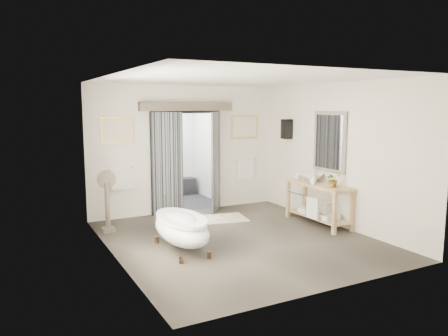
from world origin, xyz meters
The scene contains 13 objects.
ground_plane centered at (0.00, 0.00, 0.00)m, with size 5.00×5.00×0.00m, color #544B41.
room_shell centered at (-0.04, -0.13, 1.86)m, with size 4.52×5.02×2.91m.
shower_room centered at (0.00, 3.99, 0.91)m, with size 2.22×2.01×2.51m.
back_wall_dressing centered at (0.00, 2.32, 1.56)m, with size 3.82×0.72×2.52m.
clawfoot_tub centered at (-1.16, -0.07, 0.39)m, with size 0.73×1.64×0.80m.
vanity centered at (1.95, 0.16, 0.51)m, with size 0.57×1.60×0.85m.
pedestal_mirror centered at (-2.02, 1.59, 0.52)m, with size 0.36×0.23×1.22m.
rug centered at (0.31, 1.48, 0.01)m, with size 1.20×0.80×0.01m, color beige.
slippers centered at (0.46, 1.44, 0.04)m, with size 0.35×0.27×0.05m.
basin centered at (2.01, 0.47, 0.93)m, with size 0.49×0.49×0.17m, color white.
plant centered at (1.97, -0.26, 1.01)m, with size 0.28×0.25×0.31m, color gray.
soap_bottle_a centered at (1.84, 0.17, 0.95)m, with size 0.09×0.09×0.20m, color gray.
soap_bottle_b centered at (1.91, 0.80, 0.93)m, with size 0.13×0.13×0.16m, color gray.
Camera 1 is at (-3.83, -6.73, 2.43)m, focal length 35.00 mm.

